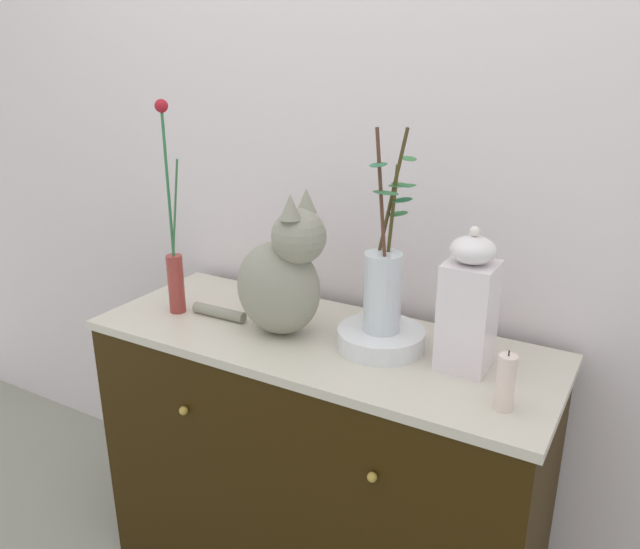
% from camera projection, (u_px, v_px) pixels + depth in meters
% --- Properties ---
extents(wall_back, '(4.40, 0.08, 2.60)m').
position_uv_depth(wall_back, '(375.00, 147.00, 1.80)').
color(wall_back, silver).
rests_on(wall_back, ground_plane).
extents(sideboard, '(1.27, 0.51, 0.83)m').
position_uv_depth(sideboard, '(320.00, 465.00, 1.84)').
color(sideboard, black).
rests_on(sideboard, ground_plane).
extents(cat_sitting, '(0.43, 0.18, 0.40)m').
position_uv_depth(cat_sitting, '(282.00, 276.00, 1.67)').
color(cat_sitting, gray).
rests_on(cat_sitting, sideboard).
extents(vase_slim_green, '(0.07, 0.05, 0.61)m').
position_uv_depth(vase_slim_green, '(174.00, 261.00, 1.82)').
color(vase_slim_green, maroon).
rests_on(vase_slim_green, sideboard).
extents(bowl_porcelain, '(0.23, 0.23, 0.05)m').
position_uv_depth(bowl_porcelain, '(381.00, 338.00, 1.64)').
color(bowl_porcelain, white).
rests_on(bowl_porcelain, sideboard).
extents(vase_glass_clear, '(0.12, 0.18, 0.52)m').
position_uv_depth(vase_glass_clear, '(383.00, 284.00, 1.59)').
color(vase_glass_clear, silver).
rests_on(vase_glass_clear, bowl_porcelain).
extents(jar_lidded_porcelain, '(0.12, 0.12, 0.36)m').
position_uv_depth(jar_lidded_porcelain, '(468.00, 306.00, 1.49)').
color(jar_lidded_porcelain, white).
rests_on(jar_lidded_porcelain, sideboard).
extents(candle_pillar, '(0.04, 0.04, 0.14)m').
position_uv_depth(candle_pillar, '(506.00, 383.00, 1.34)').
color(candle_pillar, '#F2D7C7').
rests_on(candle_pillar, sideboard).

